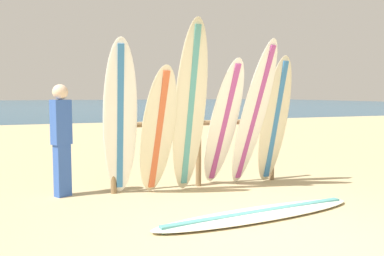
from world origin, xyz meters
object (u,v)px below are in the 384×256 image
at_px(surfboard_leaning_center, 223,124).
at_px(surfboard_rack, 198,140).
at_px(surfboard_leaning_center_left, 190,108).
at_px(beachgoer_standing, 61,135).
at_px(surfboard_leaning_left, 158,131).
at_px(surfboard_leaning_right, 275,121).
at_px(surfboard_leaning_far_left, 120,119).
at_px(surfboard_lying_on_sand, 259,214).
at_px(surfboard_leaning_center_right, 253,115).

bearing_deg(surfboard_leaning_center, surfboard_rack, 136.74).
relative_size(surfboard_leaning_center_left, beachgoer_standing, 1.58).
xyz_separation_m(surfboard_leaning_center_left, surfboard_leaning_center, (0.61, 0.12, -0.28)).
bearing_deg(beachgoer_standing, surfboard_leaning_center, -8.97).
relative_size(surfboard_rack, surfboard_leaning_center, 1.40).
bearing_deg(beachgoer_standing, surfboard_leaning_left, -19.97).
bearing_deg(beachgoer_standing, surfboard_leaning_right, -6.54).
xyz_separation_m(surfboard_rack, surfboard_leaning_left, (-0.80, -0.39, 0.20)).
bearing_deg(surfboard_rack, surfboard_leaning_left, -153.92).
bearing_deg(surfboard_leaning_far_left, surfboard_leaning_left, -14.41).
xyz_separation_m(surfboard_leaning_center, surfboard_lying_on_sand, (-0.22, -1.52, -0.99)).
distance_m(surfboard_rack, surfboard_lying_on_sand, 1.96).
bearing_deg(surfboard_rack, surfboard_leaning_far_left, -169.17).
xyz_separation_m(surfboard_leaning_far_left, surfboard_leaning_center_left, (1.02, -0.16, 0.15)).
distance_m(surfboard_leaning_center_right, surfboard_lying_on_sand, 1.92).
distance_m(surfboard_leaning_far_left, beachgoer_standing, 0.91).
bearing_deg(surfboard_leaning_left, surfboard_leaning_center, 5.15).
bearing_deg(surfboard_leaning_center_right, surfboard_rack, 150.97).
height_order(surfboard_leaning_right, surfboard_lying_on_sand, surfboard_leaning_right).
bearing_deg(surfboard_rack, surfboard_lying_on_sand, -87.21).
height_order(surfboard_leaning_center, beachgoer_standing, surfboard_leaning_center).
height_order(surfboard_rack, surfboard_leaning_right, surfboard_leaning_right).
relative_size(surfboard_leaning_left, surfboard_leaning_center, 0.94).
xyz_separation_m(surfboard_rack, beachgoer_standing, (-2.13, 0.09, 0.14)).
height_order(surfboard_leaning_center_left, surfboard_lying_on_sand, surfboard_leaning_center_left).
xyz_separation_m(surfboard_leaning_center, surfboard_leaning_right, (0.94, -0.00, 0.04)).
bearing_deg(surfboard_rack, surfboard_leaning_center_right, -29.03).
xyz_separation_m(surfboard_leaning_left, surfboard_leaning_right, (2.05, 0.10, 0.10)).
bearing_deg(surfboard_leaning_center_right, surfboard_leaning_right, 15.87).
relative_size(surfboard_leaning_far_left, surfboard_leaning_center_right, 0.98).
xyz_separation_m(surfboard_leaning_center_right, beachgoer_standing, (-2.90, 0.52, -0.26)).
relative_size(surfboard_rack, surfboard_leaning_center_right, 1.23).
xyz_separation_m(surfboard_rack, surfboard_lying_on_sand, (0.09, -1.81, -0.73)).
bearing_deg(surfboard_leaning_center, surfboard_leaning_far_left, 178.71).
distance_m(surfboard_leaning_center_right, surfboard_leaning_right, 0.51).
relative_size(surfboard_rack, surfboard_lying_on_sand, 0.99).
bearing_deg(surfboard_leaning_center, surfboard_leaning_right, -0.17).
bearing_deg(surfboard_lying_on_sand, surfboard_leaning_far_left, 132.18).
distance_m(surfboard_leaning_center, surfboard_leaning_center_right, 0.51).
height_order(surfboard_leaning_center, surfboard_lying_on_sand, surfboard_leaning_center).
height_order(surfboard_rack, surfboard_leaning_center_left, surfboard_leaning_center_left).
height_order(surfboard_leaning_left, surfboard_lying_on_sand, surfboard_leaning_left).
bearing_deg(surfboard_leaning_center_right, surfboard_leaning_center, 163.35).
xyz_separation_m(surfboard_leaning_right, beachgoer_standing, (-3.38, 0.39, -0.16)).
bearing_deg(surfboard_lying_on_sand, surfboard_leaning_center_left, 105.54).
height_order(surfboard_leaning_far_left, beachgoer_standing, surfboard_leaning_far_left).
bearing_deg(surfboard_leaning_right, surfboard_leaning_left, -177.30).
xyz_separation_m(surfboard_lying_on_sand, beachgoer_standing, (-2.22, 1.91, 0.88)).
xyz_separation_m(surfboard_rack, surfboard_leaning_right, (1.25, -0.29, 0.30)).
xyz_separation_m(surfboard_leaning_left, surfboard_leaning_center, (1.10, 0.10, 0.06)).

